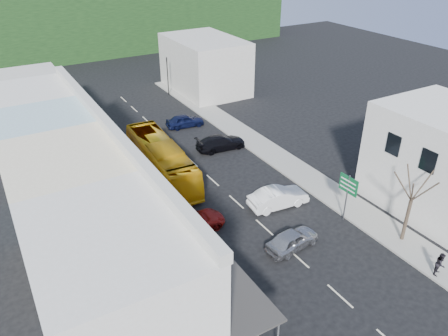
# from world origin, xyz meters

# --- Properties ---
(ground) EXTENTS (120.00, 120.00, 0.00)m
(ground) POSITION_xyz_m (0.00, 0.00, 0.00)
(ground) COLOR black
(ground) RESTS_ON ground
(sidewalk_left) EXTENTS (3.00, 52.00, 0.15)m
(sidewalk_left) POSITION_xyz_m (-7.50, 10.00, 0.07)
(sidewalk_left) COLOR gray
(sidewalk_left) RESTS_ON ground
(sidewalk_right) EXTENTS (3.00, 52.00, 0.15)m
(sidewalk_right) POSITION_xyz_m (7.50, 10.00, 0.07)
(sidewalk_right) COLOR gray
(sidewalk_right) RESTS_ON ground
(shopfront_row) EXTENTS (8.25, 30.00, 8.00)m
(shopfront_row) POSITION_xyz_m (-12.49, 5.00, 4.00)
(shopfront_row) COLOR silver
(shopfront_row) RESTS_ON ground
(right_building) EXTENTS (8.00, 9.00, 8.00)m
(right_building) POSITION_xyz_m (13.50, -4.00, 4.00)
(right_building) COLOR silver
(right_building) RESTS_ON ground
(distant_block_left) EXTENTS (8.00, 10.00, 6.00)m
(distant_block_left) POSITION_xyz_m (-12.00, 27.00, 3.00)
(distant_block_left) COLOR #B7B2A8
(distant_block_left) RESTS_ON ground
(distant_block_right) EXTENTS (8.00, 12.00, 7.00)m
(distant_block_right) POSITION_xyz_m (11.00, 30.00, 3.50)
(distant_block_right) COLOR #B7B2A8
(distant_block_right) RESTS_ON ground
(hillside) EXTENTS (80.00, 26.00, 14.00)m
(hillside) POSITION_xyz_m (-1.45, 65.09, 6.73)
(hillside) COLOR black
(hillside) RESTS_ON ground
(bus) EXTENTS (3.15, 11.72, 3.10)m
(bus) POSITION_xyz_m (-3.55, 10.88, 1.55)
(bus) COLOR #E09E0E
(bus) RESTS_ON ground
(car_silver) EXTENTS (4.60, 2.38, 1.40)m
(car_silver) POSITION_xyz_m (0.28, -2.88, 0.70)
(car_silver) COLOR #A6A6AA
(car_silver) RESTS_ON ground
(car_white) EXTENTS (4.54, 2.19, 1.40)m
(car_white) POSITION_xyz_m (2.55, 1.82, 0.70)
(car_white) COLOR silver
(car_white) RESTS_ON ground
(car_red) EXTENTS (4.73, 2.25, 1.40)m
(car_red) POSITION_xyz_m (-4.52, 2.48, 0.70)
(car_red) COLOR maroon
(car_red) RESTS_ON ground
(car_black_near) EXTENTS (4.63, 2.18, 1.40)m
(car_black_near) POSITION_xyz_m (3.73, 13.04, 0.70)
(car_black_near) COLOR black
(car_black_near) RESTS_ON ground
(car_navy_mid) EXTENTS (4.57, 2.27, 1.40)m
(car_navy_mid) POSITION_xyz_m (3.07, 19.93, 0.70)
(car_navy_mid) COLOR black
(car_navy_mid) RESTS_ON ground
(pedestrian_left) EXTENTS (0.55, 0.69, 1.70)m
(pedestrian_left) POSITION_xyz_m (-7.88, 1.81, 1.00)
(pedestrian_left) COLOR black
(pedestrian_left) RESTS_ON sidewalk_left
(pedestrian_right) EXTENTS (0.80, 0.64, 1.70)m
(pedestrian_right) POSITION_xyz_m (6.66, -9.79, 1.00)
(pedestrian_right) COLOR black
(pedestrian_right) RESTS_ON sidewalk_right
(direction_sign) EXTENTS (0.31, 1.75, 3.85)m
(direction_sign) POSITION_xyz_m (5.80, -2.17, 1.92)
(direction_sign) COLOR #0A582A
(direction_sign) RESTS_ON ground
(street_tree) EXTENTS (3.62, 3.62, 6.78)m
(street_tree) POSITION_xyz_m (7.57, -6.19, 3.39)
(street_tree) COLOR #332820
(street_tree) RESTS_ON ground
(traffic_signal) EXTENTS (1.27, 1.39, 5.07)m
(traffic_signal) POSITION_xyz_m (5.80, 30.60, 2.53)
(traffic_signal) COLOR black
(traffic_signal) RESTS_ON ground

